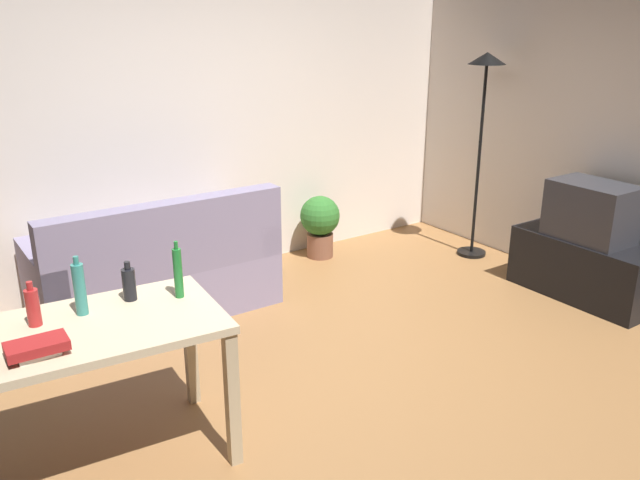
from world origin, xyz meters
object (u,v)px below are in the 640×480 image
object	(u,v)px
bottle_tall	(80,289)
tv_stand	(584,268)
torchiere_lamp	(484,100)
book_stack	(37,348)
desk	(92,346)
bottle_green	(178,272)
bottle_dark	(129,284)
tv	(592,211)
potted_plant	(320,222)
bottle_red	(33,307)
couch	(158,274)

from	to	relation	value
bottle_tall	tv_stand	bearing A→B (deg)	-3.64
torchiere_lamp	book_stack	distance (m)	4.20
desk	bottle_green	xyz separation A→B (m)	(0.47, 0.06, 0.24)
desk	tv_stand	bearing A→B (deg)	3.36
bottle_dark	torchiere_lamp	bearing A→B (deg)	14.33
tv	bottle_tall	size ratio (longest dim) A/B	2.04
torchiere_lamp	bottle_dark	bearing A→B (deg)	-165.67
potted_plant	bottle_green	bearing A→B (deg)	-139.65
bottle_tall	bottle_green	world-z (taller)	bottle_green
bottle_red	bottle_dark	size ratio (longest dim) A/B	1.06
torchiere_lamp	bottle_tall	world-z (taller)	torchiere_lamp
bottle_tall	book_stack	xyz separation A→B (m)	(-0.27, -0.30, -0.10)
tv	torchiere_lamp	bearing A→B (deg)	0.18
torchiere_lamp	potted_plant	distance (m)	1.78
tv_stand	potted_plant	size ratio (longest dim) A/B	1.93
desk	couch	bearing A→B (deg)	64.85
book_stack	torchiere_lamp	bearing A→B (deg)	17.02
tv	bottle_red	distance (m)	3.93
torchiere_lamp	book_stack	xyz separation A→B (m)	(-3.97, -1.22, -0.62)
potted_plant	bottle_red	world-z (taller)	bottle_red
potted_plant	couch	bearing A→B (deg)	-169.33
torchiere_lamp	book_stack	size ratio (longest dim) A/B	7.24
potted_plant	desk	bearing A→B (deg)	-144.42
couch	desk	xyz separation A→B (m)	(-0.86, -1.49, 0.34)
torchiere_lamp	bottle_red	size ratio (longest dim) A/B	8.37
torchiere_lamp	bottle_red	distance (m)	4.06
potted_plant	bottle_dark	size ratio (longest dim) A/B	2.80
bottle_green	tv_stand	bearing A→B (deg)	-2.84
tv	bottle_dark	world-z (taller)	bottle_dark
tv_stand	bottle_green	distance (m)	3.31
bottle_green	book_stack	size ratio (longest dim) A/B	1.19
potted_plant	bottle_tall	xyz separation A→B (m)	(-2.51, -1.67, 0.56)
tv_stand	torchiere_lamp	xyz separation A→B (m)	(0.00, 1.15, 1.17)
bottle_dark	bottle_green	size ratio (longest dim) A/B	0.68
bottle_red	tv_stand	bearing A→B (deg)	-3.48
desk	book_stack	xyz separation A→B (m)	(-0.26, -0.16, 0.15)
tv_stand	desk	bearing A→B (deg)	88.46
desk	bottle_dark	xyz separation A→B (m)	(0.25, 0.17, 0.20)
bottle_red	book_stack	bearing A→B (deg)	-100.32
tv	bottle_green	distance (m)	3.26
potted_plant	book_stack	distance (m)	3.44
bottle_tall	bottle_dark	distance (m)	0.25
potted_plant	book_stack	world-z (taller)	book_stack
couch	tv_stand	distance (m)	3.27
tv	potted_plant	world-z (taller)	tv
couch	torchiere_lamp	world-z (taller)	torchiere_lamp
potted_plant	book_stack	xyz separation A→B (m)	(-2.78, -1.97, 0.47)
potted_plant	bottle_red	bearing A→B (deg)	-148.56
potted_plant	bottle_tall	distance (m)	3.07
torchiere_lamp	bottle_tall	bearing A→B (deg)	-166.10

